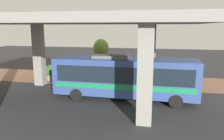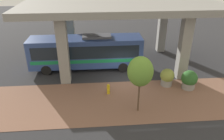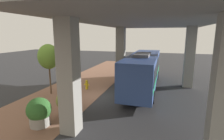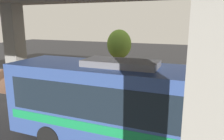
# 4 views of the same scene
# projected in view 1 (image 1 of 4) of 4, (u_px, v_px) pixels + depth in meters

# --- Properties ---
(ground_plane) EXTENTS (80.00, 80.00, 0.00)m
(ground_plane) POSITION_uv_depth(u_px,v_px,m) (94.00, 86.00, 21.67)
(ground_plane) COLOR #2D2D30
(ground_plane) RESTS_ON ground
(sidewalk_strip) EXTENTS (6.00, 40.00, 0.02)m
(sidewalk_strip) POSITION_uv_depth(u_px,v_px,m) (101.00, 79.00, 24.54)
(sidewalk_strip) COLOR #845B47
(sidewalk_strip) RESTS_ON ground
(overpass) EXTENTS (9.40, 18.92, 6.62)m
(overpass) POSITION_uv_depth(u_px,v_px,m) (77.00, 27.00, 16.70)
(overpass) COLOR gray
(overpass) RESTS_ON ground
(bus) EXTENTS (2.69, 11.27, 3.57)m
(bus) POSITION_uv_depth(u_px,v_px,m) (124.00, 76.00, 17.45)
(bus) COLOR #334C8C
(bus) RESTS_ON ground
(fire_hydrant) EXTENTS (0.53, 0.26, 0.93)m
(fire_hydrant) POSITION_uv_depth(u_px,v_px,m) (114.00, 78.00, 23.06)
(fire_hydrant) COLOR gold
(fire_hydrant) RESTS_ON ground
(planter_front) EXTENTS (1.25, 1.25, 1.61)m
(planter_front) POSITION_uv_depth(u_px,v_px,m) (63.00, 75.00, 23.12)
(planter_front) COLOR gray
(planter_front) RESTS_ON ground
(planter_middle) EXTENTS (1.39, 1.39, 1.70)m
(planter_middle) POSITION_uv_depth(u_px,v_px,m) (50.00, 72.00, 24.12)
(planter_middle) COLOR gray
(planter_middle) RESTS_ON ground
(street_tree_near) EXTENTS (1.80, 1.80, 4.43)m
(street_tree_near) POSITION_uv_depth(u_px,v_px,m) (101.00, 48.00, 25.38)
(street_tree_near) COLOR brown
(street_tree_near) RESTS_ON ground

